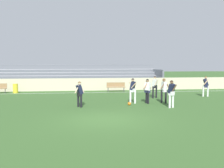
{
  "coord_description": "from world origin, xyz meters",
  "views": [
    {
      "loc": [
        -1.26,
        -11.94,
        2.66
      ],
      "look_at": [
        1.12,
        6.4,
        1.22
      ],
      "focal_mm": 40.42,
      "sensor_mm": 36.0,
      "label": 1
    }
  ],
  "objects_px": {
    "player_dark_wide_left": "(80,92)",
    "player_white_dropping_back": "(164,88)",
    "player_dark_on_ball": "(133,88)",
    "bench_far_right": "(116,86)",
    "player_white_overlapping": "(155,85)",
    "soccer_ball": "(129,104)",
    "bleacher_stand": "(67,78)",
    "player_dark_deep_cover": "(206,84)",
    "trash_bin": "(15,88)",
    "player_white_trailing_run": "(147,89)",
    "player_dark_challenging": "(172,91)"
  },
  "relations": [
    {
      "from": "player_dark_wide_left",
      "to": "player_white_dropping_back",
      "type": "xyz_separation_m",
      "value": [
        5.72,
        0.84,
        0.07
      ]
    },
    {
      "from": "player_dark_on_ball",
      "to": "player_dark_wide_left",
      "type": "distance_m",
      "value": 3.73
    },
    {
      "from": "bench_far_right",
      "to": "player_white_dropping_back",
      "type": "xyz_separation_m",
      "value": [
        2.19,
        -7.72,
        0.48
      ]
    },
    {
      "from": "player_white_overlapping",
      "to": "soccer_ball",
      "type": "distance_m",
      "value": 4.3
    },
    {
      "from": "bleacher_stand",
      "to": "player_dark_deep_cover",
      "type": "height_order",
      "value": "bleacher_stand"
    },
    {
      "from": "bench_far_right",
      "to": "trash_bin",
      "type": "height_order",
      "value": "bench_far_right"
    },
    {
      "from": "trash_bin",
      "to": "player_white_dropping_back",
      "type": "distance_m",
      "value": 13.98
    },
    {
      "from": "player_white_trailing_run",
      "to": "player_white_overlapping",
      "type": "xyz_separation_m",
      "value": [
        1.33,
        2.66,
        0.04
      ]
    },
    {
      "from": "trash_bin",
      "to": "soccer_ball",
      "type": "distance_m",
      "value": 12.31
    },
    {
      "from": "player_dark_on_ball",
      "to": "player_dark_deep_cover",
      "type": "xyz_separation_m",
      "value": [
        6.77,
        2.89,
        -0.03
      ]
    },
    {
      "from": "player_dark_wide_left",
      "to": "player_dark_deep_cover",
      "type": "xyz_separation_m",
      "value": [
        10.36,
        3.9,
        0.05
      ]
    },
    {
      "from": "player_dark_wide_left",
      "to": "player_white_trailing_run",
      "type": "bearing_deg",
      "value": 10.99
    },
    {
      "from": "bleacher_stand",
      "to": "player_dark_on_ball",
      "type": "bearing_deg",
      "value": -67.64
    },
    {
      "from": "bench_far_right",
      "to": "player_white_trailing_run",
      "type": "relative_size",
      "value": 1.07
    },
    {
      "from": "player_dark_on_ball",
      "to": "player_dark_wide_left",
      "type": "height_order",
      "value": "player_dark_on_ball"
    },
    {
      "from": "player_dark_challenging",
      "to": "player_dark_on_ball",
      "type": "bearing_deg",
      "value": 135.15
    },
    {
      "from": "player_dark_on_ball",
      "to": "player_white_trailing_run",
      "type": "bearing_deg",
      "value": -6.78
    },
    {
      "from": "player_dark_wide_left",
      "to": "player_white_dropping_back",
      "type": "relative_size",
      "value": 0.94
    },
    {
      "from": "player_white_trailing_run",
      "to": "player_dark_challenging",
      "type": "relative_size",
      "value": 0.99
    },
    {
      "from": "bleacher_stand",
      "to": "player_dark_wide_left",
      "type": "xyz_separation_m",
      "value": [
        1.36,
        -13.03,
        -0.17
      ]
    },
    {
      "from": "player_white_overlapping",
      "to": "player_dark_challenging",
      "type": "bearing_deg",
      "value": -94.13
    },
    {
      "from": "player_white_dropping_back",
      "to": "trash_bin",
      "type": "bearing_deg",
      "value": 146.41
    },
    {
      "from": "player_dark_on_ball",
      "to": "player_white_overlapping",
      "type": "bearing_deg",
      "value": 47.59
    },
    {
      "from": "player_white_dropping_back",
      "to": "bleacher_stand",
      "type": "bearing_deg",
      "value": 120.12
    },
    {
      "from": "trash_bin",
      "to": "player_white_trailing_run",
      "type": "bearing_deg",
      "value": -36.2
    },
    {
      "from": "bleacher_stand",
      "to": "player_dark_challenging",
      "type": "height_order",
      "value": "bleacher_stand"
    },
    {
      "from": "player_dark_on_ball",
      "to": "soccer_ball",
      "type": "height_order",
      "value": "player_dark_on_ball"
    },
    {
      "from": "player_white_overlapping",
      "to": "bleacher_stand",
      "type": "bearing_deg",
      "value": 127.44
    },
    {
      "from": "trash_bin",
      "to": "player_white_overlapping",
      "type": "distance_m",
      "value": 12.86
    },
    {
      "from": "player_white_dropping_back",
      "to": "soccer_ball",
      "type": "xyz_separation_m",
      "value": [
        -2.5,
        -0.52,
        -0.91
      ]
    },
    {
      "from": "player_white_trailing_run",
      "to": "player_dark_wide_left",
      "type": "distance_m",
      "value": 4.66
    },
    {
      "from": "player_dark_on_ball",
      "to": "player_dark_challenging",
      "type": "bearing_deg",
      "value": -44.85
    },
    {
      "from": "soccer_ball",
      "to": "bleacher_stand",
      "type": "bearing_deg",
      "value": 109.81
    },
    {
      "from": "player_dark_deep_cover",
      "to": "bleacher_stand",
      "type": "bearing_deg",
      "value": 142.06
    },
    {
      "from": "trash_bin",
      "to": "soccer_ball",
      "type": "xyz_separation_m",
      "value": [
        9.14,
        -8.25,
        -0.32
      ]
    },
    {
      "from": "bench_far_right",
      "to": "player_dark_wide_left",
      "type": "height_order",
      "value": "player_dark_wide_left"
    },
    {
      "from": "trash_bin",
      "to": "player_dark_wide_left",
      "type": "relative_size",
      "value": 0.54
    },
    {
      "from": "trash_bin",
      "to": "player_white_dropping_back",
      "type": "height_order",
      "value": "player_white_dropping_back"
    },
    {
      "from": "player_dark_deep_cover",
      "to": "trash_bin",
      "type": "bearing_deg",
      "value": 163.99
    },
    {
      "from": "player_dark_on_ball",
      "to": "player_dark_challenging",
      "type": "height_order",
      "value": "player_dark_on_ball"
    },
    {
      "from": "bleacher_stand",
      "to": "trash_bin",
      "type": "xyz_separation_m",
      "value": [
        -4.56,
        -4.47,
        -0.69
      ]
    },
    {
      "from": "soccer_ball",
      "to": "player_white_dropping_back",
      "type": "bearing_deg",
      "value": 11.78
    },
    {
      "from": "trash_bin",
      "to": "bench_far_right",
      "type": "bearing_deg",
      "value": -0.06
    },
    {
      "from": "player_dark_on_ball",
      "to": "soccer_ball",
      "type": "xyz_separation_m",
      "value": [
        -0.37,
        -0.69,
        -0.92
      ]
    },
    {
      "from": "bench_far_right",
      "to": "player_dark_challenging",
      "type": "xyz_separation_m",
      "value": [
        2.05,
        -9.53,
        0.47
      ]
    },
    {
      "from": "player_dark_challenging",
      "to": "soccer_ball",
      "type": "relative_size",
      "value": 7.72
    },
    {
      "from": "bench_far_right",
      "to": "player_dark_deep_cover",
      "type": "relative_size",
      "value": 1.07
    },
    {
      "from": "player_white_trailing_run",
      "to": "player_dark_on_ball",
      "type": "bearing_deg",
      "value": 173.22
    },
    {
      "from": "bleacher_stand",
      "to": "player_dark_on_ball",
      "type": "relative_size",
      "value": 12.33
    },
    {
      "from": "player_white_overlapping",
      "to": "player_dark_challenging",
      "type": "distance_m",
      "value": 4.53
    }
  ]
}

